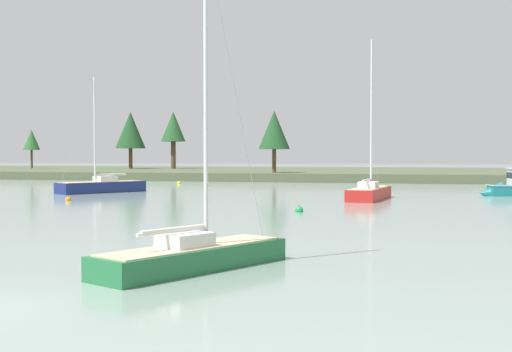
{
  "coord_description": "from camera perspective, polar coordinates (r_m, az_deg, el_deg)",
  "views": [
    {
      "loc": [
        10.3,
        -12.94,
        3.53
      ],
      "look_at": [
        -2.15,
        39.53,
        1.81
      ],
      "focal_mm": 47.41,
      "sensor_mm": 36.0,
      "label": 1
    }
  ],
  "objects": [
    {
      "name": "shore_tree_center_left",
      "position": [
        90.15,
        1.54,
        3.89
      ],
      "size": [
        4.2,
        4.2,
        8.27
      ],
      "color": "brown",
      "rests_on": "far_shore_bank"
    },
    {
      "name": "shore_tree_left",
      "position": [
        117.09,
        -10.55,
        3.81
      ],
      "size": [
        5.07,
        5.07,
        9.68
      ],
      "color": "brown",
      "rests_on": "far_shore_bank"
    },
    {
      "name": "sailboat_navy",
      "position": [
        64.14,
        -12.89,
        -1.14
      ],
      "size": [
        6.34,
        8.33,
        11.34
      ],
      "color": "navy",
      "rests_on": "ground"
    },
    {
      "name": "sailboat_red",
      "position": [
        53.72,
        9.54,
        -1.68
      ],
      "size": [
        3.11,
        8.26,
        13.22
      ],
      "color": "#B2231E",
      "rests_on": "ground"
    },
    {
      "name": "mooring_buoy_green",
      "position": [
        41.61,
        3.66,
        -2.92
      ],
      "size": [
        0.51,
        0.51,
        0.56
      ],
      "color": "#1E8C47",
      "rests_on": "ground"
    },
    {
      "name": "shore_tree_right",
      "position": [
        116.06,
        -7.0,
        4.08
      ],
      "size": [
        4.16,
        4.16,
        9.74
      ],
      "color": "brown",
      "rests_on": "far_shore_bank"
    },
    {
      "name": "far_shore_bank",
      "position": [
        107.39,
        7.84,
        0.22
      ],
      "size": [
        216.43,
        46.67,
        1.12
      ],
      "primitive_type": "cube",
      "color": "#4C563D",
      "rests_on": "ground"
    },
    {
      "name": "shore_tree_inland_b",
      "position": [
        124.63,
        -18.41,
        2.9
      ],
      "size": [
        2.93,
        2.93,
        6.8
      ],
      "color": "brown",
      "rests_on": "far_shore_bank"
    },
    {
      "name": "mooring_buoy_orange",
      "position": [
        53.73,
        -15.56,
        -1.92
      ],
      "size": [
        0.45,
        0.45,
        0.51
      ],
      "color": "orange",
      "rests_on": "ground"
    },
    {
      "name": "sailboat_green",
      "position": [
        20.92,
        -5.33,
        -7.26
      ],
      "size": [
        4.72,
        6.92,
        10.88
      ],
      "color": "#236B3D",
      "rests_on": "ground"
    },
    {
      "name": "mooring_buoy_yellow",
      "position": [
        81.63,
        -6.51,
        -0.6
      ],
      "size": [
        0.49,
        0.49,
        0.54
      ],
      "color": "yellow",
      "rests_on": "ground"
    }
  ]
}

